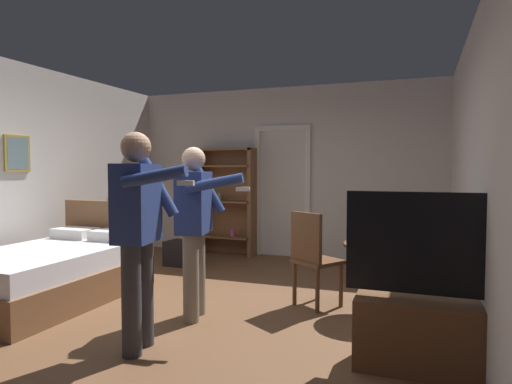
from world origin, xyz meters
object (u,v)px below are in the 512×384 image
object	(u,v)px
bed	(54,272)
laptop	(376,239)
bottle_on_table	(395,233)
person_striped_shirt	(195,220)
suitcase_dark	(184,253)
person_blue_shirt	(138,226)
bookshelf	(227,197)
wooden_chair	(313,255)
side_table	(380,266)
tv_flatscreen	(435,320)

from	to	relation	value
bed	laptop	distance (m)	3.46
bottle_on_table	person_striped_shirt	size ratio (longest dim) A/B	0.17
laptop	suitcase_dark	size ratio (longest dim) A/B	0.71
bottle_on_table	person_blue_shirt	world-z (taller)	person_blue_shirt
bookshelf	wooden_chair	world-z (taller)	bookshelf
side_table	wooden_chair	world-z (taller)	wooden_chair
person_striped_shirt	bookshelf	bearing A→B (deg)	108.64
suitcase_dark	wooden_chair	bearing A→B (deg)	-26.37
side_table	person_striped_shirt	xyz separation A→B (m)	(-1.65, -0.72, 0.47)
wooden_chair	tv_flatscreen	bearing A→B (deg)	-45.42
tv_flatscreen	person_striped_shirt	world-z (taller)	person_striped_shirt
tv_flatscreen	laptop	bearing A→B (deg)	114.34
tv_flatscreen	laptop	world-z (taller)	tv_flatscreen
bookshelf	wooden_chair	size ratio (longest dim) A/B	1.79
bed	tv_flatscreen	bearing A→B (deg)	-6.71
wooden_chair	suitcase_dark	distance (m)	2.60
side_table	laptop	bearing A→B (deg)	-131.04
bottle_on_table	suitcase_dark	xyz separation A→B (m)	(-3.04, 1.37, -0.64)
bottle_on_table	wooden_chair	size ratio (longest dim) A/B	0.29
bed	bottle_on_table	xyz separation A→B (m)	(3.54, 0.63, 0.52)
wooden_chair	person_striped_shirt	world-z (taller)	person_striped_shirt
side_table	suitcase_dark	world-z (taller)	side_table
bed	laptop	xyz separation A→B (m)	(3.36, 0.67, 0.45)
tv_flatscreen	bottle_on_table	bearing A→B (deg)	106.94
side_table	bottle_on_table	size ratio (longest dim) A/B	2.52
tv_flatscreen	bed	bearing A→B (deg)	173.29
side_table	person_striped_shirt	size ratio (longest dim) A/B	0.44
bed	side_table	size ratio (longest dim) A/B	2.91
person_striped_shirt	laptop	bearing A→B (deg)	22.63
bookshelf	bed	bearing A→B (deg)	-103.30
bookshelf	person_striped_shirt	world-z (taller)	bookshelf
side_table	tv_flatscreen	bearing A→B (deg)	-68.00
bookshelf	tv_flatscreen	xyz separation A→B (m)	(3.15, -3.50, -0.58)
wooden_chair	person_blue_shirt	xyz separation A→B (m)	(-1.03, -1.55, 0.45)
wooden_chair	person_striped_shirt	xyz separation A→B (m)	(-0.98, -0.71, 0.40)
bed	wooden_chair	size ratio (longest dim) A/B	2.10
bed	suitcase_dark	size ratio (longest dim) A/B	3.92
bookshelf	laptop	world-z (taller)	bookshelf
bottle_on_table	tv_flatscreen	bearing A→B (deg)	-73.06
person_blue_shirt	person_striped_shirt	xyz separation A→B (m)	(0.05, 0.84, -0.04)
bottle_on_table	person_striped_shirt	distance (m)	1.90
side_table	laptop	distance (m)	0.28
person_striped_shirt	tv_flatscreen	bearing A→B (deg)	-11.94
person_striped_shirt	suitcase_dark	size ratio (longest dim) A/B	3.09
bed	suitcase_dark	world-z (taller)	bed
wooden_chair	person_striped_shirt	bearing A→B (deg)	-143.86
laptop	suitcase_dark	bearing A→B (deg)	155.11
wooden_chair	side_table	bearing A→B (deg)	0.20
tv_flatscreen	person_blue_shirt	world-z (taller)	person_blue_shirt
bookshelf	person_blue_shirt	size ratio (longest dim) A/B	1.03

